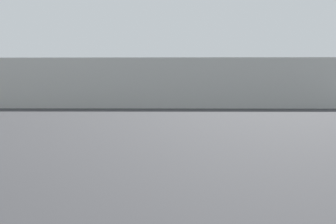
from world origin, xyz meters
name	(u,v)px	position (x,y,z in m)	size (l,w,h in m)	color
terminal_building	(151,83)	(-9.80, 124.64, 6.31)	(97.89, 20.55, 12.63)	#B7B7B2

